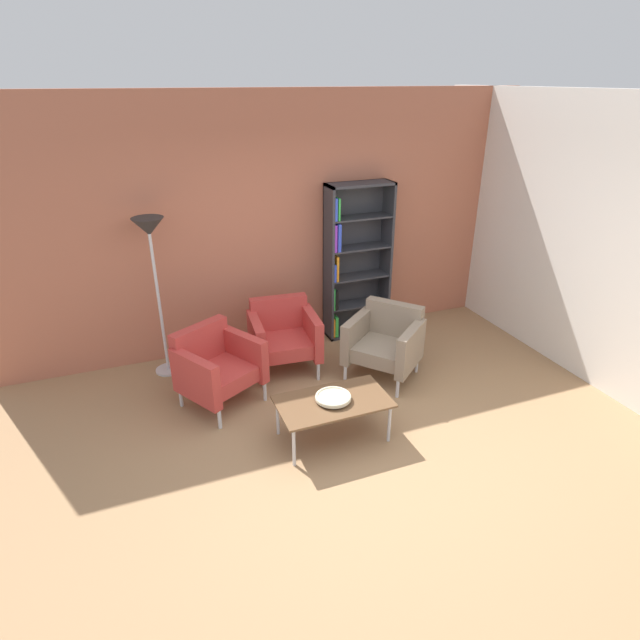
% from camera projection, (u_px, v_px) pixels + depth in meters
% --- Properties ---
extents(ground_plane, '(8.32, 8.32, 0.00)m').
position_uv_depth(ground_plane, '(360.00, 456.00, 4.54)').
color(ground_plane, '#9E7751').
extents(brick_back_panel, '(6.40, 0.12, 2.90)m').
position_uv_depth(brick_back_panel, '(273.00, 225.00, 6.00)').
color(brick_back_panel, '#B2664C').
rests_on(brick_back_panel, ground_plane).
extents(plaster_right_partition, '(0.12, 5.20, 2.90)m').
position_uv_depth(plaster_right_partition, '(591.00, 242.00, 5.38)').
color(plaster_right_partition, silver).
rests_on(plaster_right_partition, ground_plane).
extents(bookshelf_tall, '(0.80, 0.30, 1.90)m').
position_uv_depth(bookshelf_tall, '(353.00, 262.00, 6.35)').
color(bookshelf_tall, '#333338').
rests_on(bookshelf_tall, ground_plane).
extents(coffee_table_low, '(1.00, 0.56, 0.40)m').
position_uv_depth(coffee_table_low, '(333.00, 403.00, 4.62)').
color(coffee_table_low, brown).
rests_on(coffee_table_low, ground_plane).
extents(decorative_bowl, '(0.32, 0.32, 0.05)m').
position_uv_depth(decorative_bowl, '(333.00, 397.00, 4.59)').
color(decorative_bowl, beige).
rests_on(decorative_bowl, coffee_table_low).
extents(armchair_by_bookshelf, '(0.93, 0.91, 0.78)m').
position_uv_depth(armchair_by_bookshelf, '(216.00, 365.00, 5.14)').
color(armchair_by_bookshelf, '#B73833').
rests_on(armchair_by_bookshelf, ground_plane).
extents(armchair_near_window, '(0.94, 0.95, 0.78)m').
position_uv_depth(armchair_near_window, '(385.00, 341.00, 5.61)').
color(armchair_near_window, gray).
rests_on(armchair_near_window, ground_plane).
extents(armchair_spare_guest, '(0.77, 0.72, 0.78)m').
position_uv_depth(armchair_spare_guest, '(283.00, 335.00, 5.74)').
color(armchair_spare_guest, '#B73833').
rests_on(armchair_spare_guest, ground_plane).
extents(floor_lamp_torchiere, '(0.32, 0.32, 1.74)m').
position_uv_depth(floor_lamp_torchiere, '(151.00, 246.00, 5.24)').
color(floor_lamp_torchiere, silver).
rests_on(floor_lamp_torchiere, ground_plane).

